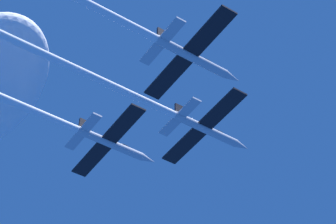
# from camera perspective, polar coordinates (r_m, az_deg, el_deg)

# --- Properties ---
(jet_lead) EXTENTS (17.45, 46.95, 2.89)m
(jet_lead) POSITION_cam_1_polar(r_m,az_deg,el_deg) (91.92, -2.89, 1.37)
(jet_lead) COLOR #B2BAC6
(jet_left_wing) EXTENTS (17.45, 46.07, 2.89)m
(jet_left_wing) POSITION_cam_1_polar(r_m,az_deg,el_deg) (95.55, -10.88, -0.03)
(jet_left_wing) COLOR #B2BAC6
(jet_right_wing) EXTENTS (17.45, 54.34, 2.89)m
(jet_right_wing) POSITION_cam_1_polar(r_m,az_deg,el_deg) (82.17, -6.85, 9.07)
(jet_right_wing) COLOR #B2BAC6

